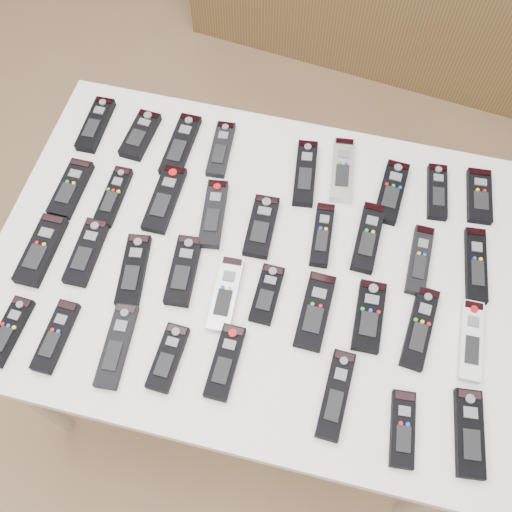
% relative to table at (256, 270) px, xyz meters
% --- Properties ---
extents(ground, '(4.00, 4.00, 0.00)m').
position_rel_table_xyz_m(ground, '(-0.00, -0.15, -0.72)').
color(ground, '#8D6147').
rests_on(ground, ground).
extents(table, '(1.25, 0.88, 0.78)m').
position_rel_table_xyz_m(table, '(0.00, 0.00, 0.00)').
color(table, white).
rests_on(table, ground).
extents(remote_0, '(0.06, 0.18, 0.02)m').
position_rel_table_xyz_m(remote_0, '(-0.51, 0.29, 0.07)').
color(remote_0, black).
rests_on(remote_0, table).
extents(remote_1, '(0.07, 0.16, 0.02)m').
position_rel_table_xyz_m(remote_1, '(-0.39, 0.28, 0.07)').
color(remote_1, black).
rests_on(remote_1, table).
extents(remote_2, '(0.06, 0.20, 0.02)m').
position_rel_table_xyz_m(remote_2, '(-0.27, 0.28, 0.07)').
color(remote_2, black).
rests_on(remote_2, table).
extents(remote_3, '(0.06, 0.18, 0.02)m').
position_rel_table_xyz_m(remote_3, '(-0.17, 0.29, 0.07)').
color(remote_3, black).
rests_on(remote_3, table).
extents(remote_4, '(0.07, 0.20, 0.02)m').
position_rel_table_xyz_m(remote_4, '(0.07, 0.27, 0.07)').
color(remote_4, black).
rests_on(remote_4, table).
extents(remote_5, '(0.07, 0.19, 0.02)m').
position_rel_table_xyz_m(remote_5, '(0.16, 0.30, 0.07)').
color(remote_5, '#B7B7BC').
rests_on(remote_5, table).
extents(remote_6, '(0.07, 0.18, 0.02)m').
position_rel_table_xyz_m(remote_6, '(0.29, 0.26, 0.07)').
color(remote_6, black).
rests_on(remote_6, table).
extents(remote_7, '(0.06, 0.16, 0.02)m').
position_rel_table_xyz_m(remote_7, '(0.40, 0.29, 0.07)').
color(remote_7, black).
rests_on(remote_7, table).
extents(remote_8, '(0.07, 0.16, 0.02)m').
position_rel_table_xyz_m(remote_8, '(0.50, 0.30, 0.07)').
color(remote_8, black).
rests_on(remote_8, table).
extents(remote_9, '(0.06, 0.17, 0.02)m').
position_rel_table_xyz_m(remote_9, '(-0.50, 0.08, 0.07)').
color(remote_9, black).
rests_on(remote_9, table).
extents(remote_10, '(0.05, 0.17, 0.02)m').
position_rel_table_xyz_m(remote_10, '(-0.39, 0.08, 0.07)').
color(remote_10, black).
rests_on(remote_10, table).
extents(remote_11, '(0.06, 0.19, 0.02)m').
position_rel_table_xyz_m(remote_11, '(-0.26, 0.11, 0.07)').
color(remote_11, black).
rests_on(remote_11, table).
extents(remote_12, '(0.08, 0.19, 0.02)m').
position_rel_table_xyz_m(remote_12, '(-0.13, 0.09, 0.07)').
color(remote_12, black).
rests_on(remote_12, table).
extents(remote_13, '(0.07, 0.17, 0.02)m').
position_rel_table_xyz_m(remote_13, '(-0.01, 0.09, 0.07)').
color(remote_13, black).
rests_on(remote_13, table).
extents(remote_14, '(0.06, 0.17, 0.02)m').
position_rel_table_xyz_m(remote_14, '(0.14, 0.10, 0.07)').
color(remote_14, black).
rests_on(remote_14, table).
extents(remote_15, '(0.06, 0.19, 0.02)m').
position_rel_table_xyz_m(remote_15, '(0.25, 0.12, 0.07)').
color(remote_15, black).
rests_on(remote_15, table).
extents(remote_16, '(0.05, 0.18, 0.02)m').
position_rel_table_xyz_m(remote_16, '(0.38, 0.09, 0.07)').
color(remote_16, black).
rests_on(remote_16, table).
extents(remote_17, '(0.06, 0.20, 0.02)m').
position_rel_table_xyz_m(remote_17, '(0.51, 0.10, 0.07)').
color(remote_17, black).
rests_on(remote_17, table).
extents(remote_18, '(0.06, 0.18, 0.02)m').
position_rel_table_xyz_m(remote_18, '(-0.50, -0.10, 0.07)').
color(remote_18, black).
rests_on(remote_18, table).
extents(remote_19, '(0.06, 0.17, 0.02)m').
position_rel_table_xyz_m(remote_19, '(-0.40, -0.08, 0.07)').
color(remote_19, black).
rests_on(remote_19, table).
extents(remote_20, '(0.08, 0.19, 0.02)m').
position_rel_table_xyz_m(remote_20, '(-0.27, -0.10, 0.07)').
color(remote_20, black).
rests_on(remote_20, table).
extents(remote_21, '(0.07, 0.18, 0.02)m').
position_rel_table_xyz_m(remote_21, '(-0.16, -0.07, 0.07)').
color(remote_21, black).
rests_on(remote_21, table).
extents(remote_22, '(0.06, 0.19, 0.02)m').
position_rel_table_xyz_m(remote_22, '(-0.05, -0.11, 0.07)').
color(remote_22, '#B7B7BC').
rests_on(remote_22, table).
extents(remote_23, '(0.05, 0.14, 0.02)m').
position_rel_table_xyz_m(remote_23, '(0.05, -0.08, 0.07)').
color(remote_23, black).
rests_on(remote_23, table).
extents(remote_24, '(0.07, 0.18, 0.02)m').
position_rel_table_xyz_m(remote_24, '(0.16, -0.10, 0.07)').
color(remote_24, black).
rests_on(remote_24, table).
extents(remote_25, '(0.06, 0.17, 0.02)m').
position_rel_table_xyz_m(remote_25, '(0.28, -0.08, 0.07)').
color(remote_25, black).
rests_on(remote_25, table).
extents(remote_26, '(0.07, 0.20, 0.02)m').
position_rel_table_xyz_m(remote_26, '(0.40, -0.08, 0.07)').
color(remote_26, black).
rests_on(remote_26, table).
extents(remote_27, '(0.05, 0.19, 0.02)m').
position_rel_table_xyz_m(remote_27, '(0.51, -0.09, 0.07)').
color(remote_27, silver).
rests_on(remote_27, table).
extents(remote_28, '(0.05, 0.16, 0.02)m').
position_rel_table_xyz_m(remote_28, '(-0.49, -0.31, 0.07)').
color(remote_28, black).
rests_on(remote_28, table).
extents(remote_29, '(0.05, 0.17, 0.02)m').
position_rel_table_xyz_m(remote_29, '(-0.38, -0.29, 0.07)').
color(remote_29, black).
rests_on(remote_29, table).
extents(remote_30, '(0.06, 0.19, 0.02)m').
position_rel_table_xyz_m(remote_30, '(-0.25, -0.28, 0.07)').
color(remote_30, black).
rests_on(remote_30, table).
extents(remote_31, '(0.06, 0.15, 0.02)m').
position_rel_table_xyz_m(remote_31, '(-0.13, -0.28, 0.07)').
color(remote_31, black).
rests_on(remote_31, table).
extents(remote_32, '(0.05, 0.17, 0.02)m').
position_rel_table_xyz_m(remote_32, '(-0.00, -0.26, 0.07)').
color(remote_32, black).
rests_on(remote_32, table).
extents(remote_33, '(0.06, 0.19, 0.02)m').
position_rel_table_xyz_m(remote_33, '(0.24, -0.28, 0.07)').
color(remote_33, black).
rests_on(remote_33, table).
extents(remote_34, '(0.06, 0.16, 0.02)m').
position_rel_table_xyz_m(remote_34, '(0.39, -0.31, 0.07)').
color(remote_34, black).
rests_on(remote_34, table).
extents(remote_35, '(0.07, 0.18, 0.02)m').
position_rel_table_xyz_m(remote_35, '(0.52, -0.29, 0.07)').
color(remote_35, black).
rests_on(remote_35, table).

